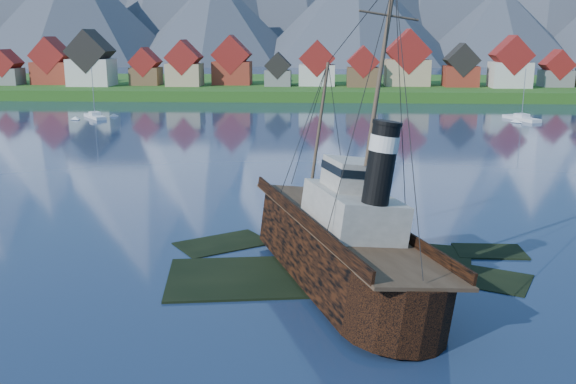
{
  "coord_description": "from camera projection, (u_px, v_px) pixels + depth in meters",
  "views": [
    {
      "loc": [
        0.1,
        -49.71,
        18.82
      ],
      "look_at": [
        -2.96,
        6.0,
        5.0
      ],
      "focal_mm": 40.0,
      "sensor_mm": 36.0,
      "label": 1
    }
  ],
  "objects": [
    {
      "name": "shore_bank",
      "position": [
        323.0,
        91.0,
        217.47
      ],
      "size": [
        600.0,
        80.0,
        3.2
      ],
      "primitive_type": "cube",
      "color": "#224915",
      "rests_on": "ground"
    },
    {
      "name": "town",
      "position": [
        217.0,
        66.0,
        199.81
      ],
      "size": [
        250.96,
        16.69,
        17.3
      ],
      "color": "maroon",
      "rests_on": "ground"
    },
    {
      "name": "sailboat_e",
      "position": [
        521.0,
        119.0,
        143.07
      ],
      "size": [
        6.23,
        10.49,
        11.92
      ],
      "rotation": [
        0.0,
        0.0,
        0.38
      ],
      "color": "silver",
      "rests_on": "ground"
    },
    {
      "name": "ground",
      "position": [
        320.0,
        269.0,
        52.71
      ],
      "size": [
        1400.0,
        1400.0,
        0.0
      ],
      "primitive_type": "plane",
      "color": "#192846",
      "rests_on": "ground"
    },
    {
      "name": "seawall",
      "position": [
        323.0,
        102.0,
        180.64
      ],
      "size": [
        600.0,
        2.5,
        2.0
      ],
      "primitive_type": "cube",
      "color": "#3F3D38",
      "rests_on": "ground"
    },
    {
      "name": "shoal",
      "position": [
        341.0,
        264.0,
        54.78
      ],
      "size": [
        31.71,
        21.24,
        1.14
      ],
      "color": "black",
      "rests_on": "ground"
    },
    {
      "name": "tugboat_wreck",
      "position": [
        335.0,
        238.0,
        51.01
      ],
      "size": [
        7.01,
        30.22,
        23.95
      ],
      "rotation": [
        0.0,
        0.13,
        0.35
      ],
      "color": "black",
      "rests_on": "ground"
    },
    {
      "name": "sailboat_c",
      "position": [
        95.0,
        117.0,
        146.59
      ],
      "size": [
        7.46,
        8.76,
        11.93
      ],
      "rotation": [
        0.0,
        0.0,
        0.65
      ],
      "color": "silver",
      "rests_on": "ground"
    }
  ]
}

